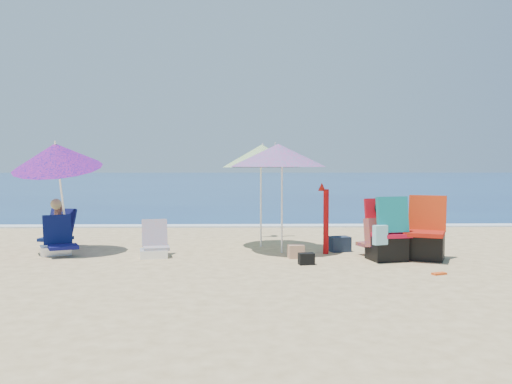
{
  "coord_description": "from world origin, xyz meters",
  "views": [
    {
      "loc": [
        -0.5,
        -8.82,
        1.61
      ],
      "look_at": [
        -0.3,
        1.0,
        1.1
      ],
      "focal_mm": 38.54,
      "sensor_mm": 36.0,
      "label": 1
    }
  ],
  "objects_px": {
    "person_left": "(59,225)",
    "chair_rainbow": "(154,247)",
    "furled_umbrella": "(325,215)",
    "chair_navy": "(57,244)",
    "camp_chair_left": "(425,240)",
    "umbrella_striped": "(262,156)",
    "person_center": "(379,229)",
    "umbrella_blue": "(56,156)",
    "camp_chair_right": "(387,237)",
    "umbrella_turquoise": "(278,155)"
  },
  "relations": [
    {
      "from": "chair_navy",
      "to": "person_center",
      "type": "bearing_deg",
      "value": -3.12
    },
    {
      "from": "furled_umbrella",
      "to": "chair_rainbow",
      "type": "relative_size",
      "value": 1.97
    },
    {
      "from": "chair_rainbow",
      "to": "camp_chair_left",
      "type": "relative_size",
      "value": 0.6
    },
    {
      "from": "furled_umbrella",
      "to": "chair_navy",
      "type": "bearing_deg",
      "value": 179.8
    },
    {
      "from": "chair_navy",
      "to": "camp_chair_left",
      "type": "distance_m",
      "value": 6.38
    },
    {
      "from": "furled_umbrella",
      "to": "umbrella_turquoise",
      "type": "bearing_deg",
      "value": 162.18
    },
    {
      "from": "umbrella_blue",
      "to": "chair_rainbow",
      "type": "bearing_deg",
      "value": -10.94
    },
    {
      "from": "chair_rainbow",
      "to": "person_left",
      "type": "distance_m",
      "value": 2.28
    },
    {
      "from": "chair_rainbow",
      "to": "person_left",
      "type": "bearing_deg",
      "value": 151.74
    },
    {
      "from": "umbrella_striped",
      "to": "furled_umbrella",
      "type": "xyz_separation_m",
      "value": [
        1.1,
        -0.85,
        -1.06
      ]
    },
    {
      "from": "umbrella_blue",
      "to": "person_left",
      "type": "distance_m",
      "value": 1.52
    },
    {
      "from": "umbrella_blue",
      "to": "chair_rainbow",
      "type": "height_order",
      "value": "umbrella_blue"
    },
    {
      "from": "umbrella_blue",
      "to": "chair_rainbow",
      "type": "relative_size",
      "value": 3.29
    },
    {
      "from": "furled_umbrella",
      "to": "chair_navy",
      "type": "distance_m",
      "value": 4.77
    },
    {
      "from": "camp_chair_left",
      "to": "camp_chair_right",
      "type": "xyz_separation_m",
      "value": [
        -0.67,
        -0.08,
        0.07
      ]
    },
    {
      "from": "furled_umbrella",
      "to": "person_center",
      "type": "relative_size",
      "value": 1.29
    },
    {
      "from": "umbrella_turquoise",
      "to": "furled_umbrella",
      "type": "distance_m",
      "value": 1.37
    },
    {
      "from": "umbrella_turquoise",
      "to": "person_left",
      "type": "height_order",
      "value": "umbrella_turquoise"
    },
    {
      "from": "camp_chair_left",
      "to": "umbrella_blue",
      "type": "bearing_deg",
      "value": 173.73
    },
    {
      "from": "chair_navy",
      "to": "camp_chair_left",
      "type": "relative_size",
      "value": 0.8
    },
    {
      "from": "chair_rainbow",
      "to": "umbrella_striped",
      "type": "bearing_deg",
      "value": 29.79
    },
    {
      "from": "camp_chair_right",
      "to": "person_center",
      "type": "bearing_deg",
      "value": 96.21
    },
    {
      "from": "chair_navy",
      "to": "camp_chair_right",
      "type": "xyz_separation_m",
      "value": [
        5.67,
        -0.68,
        0.2
      ]
    },
    {
      "from": "umbrella_blue",
      "to": "camp_chair_left",
      "type": "distance_m",
      "value": 6.56
    },
    {
      "from": "furled_umbrella",
      "to": "camp_chair_right",
      "type": "relative_size",
      "value": 1.18
    },
    {
      "from": "chair_rainbow",
      "to": "camp_chair_left",
      "type": "distance_m",
      "value": 4.61
    },
    {
      "from": "umbrella_turquoise",
      "to": "furled_umbrella",
      "type": "bearing_deg",
      "value": -17.82
    },
    {
      "from": "chair_navy",
      "to": "camp_chair_left",
      "type": "height_order",
      "value": "camp_chair_left"
    },
    {
      "from": "umbrella_turquoise",
      "to": "umbrella_blue",
      "type": "distance_m",
      "value": 3.94
    },
    {
      "from": "camp_chair_right",
      "to": "umbrella_turquoise",
      "type": "bearing_deg",
      "value": 152.02
    },
    {
      "from": "umbrella_striped",
      "to": "person_left",
      "type": "relative_size",
      "value": 2.13
    },
    {
      "from": "umbrella_blue",
      "to": "camp_chair_right",
      "type": "distance_m",
      "value": 5.9
    },
    {
      "from": "person_left",
      "to": "chair_rainbow",
      "type": "bearing_deg",
      "value": -28.26
    },
    {
      "from": "camp_chair_left",
      "to": "person_left",
      "type": "distance_m",
      "value": 6.74
    },
    {
      "from": "umbrella_turquoise",
      "to": "person_left",
      "type": "distance_m",
      "value": 4.41
    },
    {
      "from": "person_center",
      "to": "person_left",
      "type": "relative_size",
      "value": 1.04
    },
    {
      "from": "umbrella_blue",
      "to": "camp_chair_left",
      "type": "bearing_deg",
      "value": -6.27
    },
    {
      "from": "umbrella_turquoise",
      "to": "furled_umbrella",
      "type": "height_order",
      "value": "umbrella_turquoise"
    },
    {
      "from": "umbrella_blue",
      "to": "person_center",
      "type": "bearing_deg",
      "value": -4.02
    },
    {
      "from": "umbrella_blue",
      "to": "furled_umbrella",
      "type": "xyz_separation_m",
      "value": [
        4.76,
        -0.11,
        -1.04
      ]
    },
    {
      "from": "furled_umbrella",
      "to": "camp_chair_left",
      "type": "relative_size",
      "value": 1.19
    },
    {
      "from": "umbrella_striped",
      "to": "person_center",
      "type": "distance_m",
      "value": 2.63
    },
    {
      "from": "camp_chair_left",
      "to": "person_left",
      "type": "xyz_separation_m",
      "value": [
        -6.59,
        1.43,
        0.11
      ]
    },
    {
      "from": "chair_rainbow",
      "to": "person_left",
      "type": "height_order",
      "value": "person_left"
    },
    {
      "from": "umbrella_turquoise",
      "to": "umbrella_blue",
      "type": "height_order",
      "value": "umbrella_blue"
    },
    {
      "from": "umbrella_turquoise",
      "to": "person_left",
      "type": "relative_size",
      "value": 2.45
    },
    {
      "from": "umbrella_striped",
      "to": "furled_umbrella",
      "type": "relative_size",
      "value": 1.58
    },
    {
      "from": "chair_rainbow",
      "to": "person_center",
      "type": "relative_size",
      "value": 0.66
    },
    {
      "from": "umbrella_striped",
      "to": "camp_chair_right",
      "type": "height_order",
      "value": "umbrella_striped"
    },
    {
      "from": "chair_navy",
      "to": "camp_chair_left",
      "type": "xyz_separation_m",
      "value": [
        6.34,
        -0.61,
        0.14
      ]
    }
  ]
}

